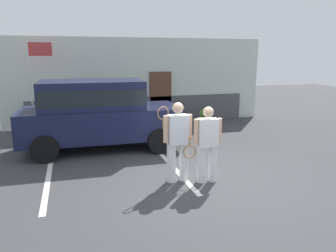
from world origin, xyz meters
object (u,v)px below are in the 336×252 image
object	(u,v)px
flag_pole	(35,71)
tennis_player_man	(178,141)
parked_suv	(98,111)
potted_plant_by_porch	(206,115)
tennis_player_woman	(207,144)

from	to	relation	value
flag_pole	tennis_player_man	bearing A→B (deg)	-58.95
parked_suv	tennis_player_man	xyz separation A→B (m)	(1.45, -3.12, -0.22)
potted_plant_by_porch	flag_pole	world-z (taller)	flag_pole
parked_suv	potted_plant_by_porch	distance (m)	4.98
parked_suv	flag_pole	distance (m)	3.17
parked_suv	potted_plant_by_porch	xyz separation A→B (m)	(4.42, 2.19, -0.75)
tennis_player_man	potted_plant_by_porch	distance (m)	6.10
tennis_player_woman	flag_pole	bearing A→B (deg)	-50.62
parked_suv	tennis_player_woman	distance (m)	3.94
tennis_player_woman	potted_plant_by_porch	distance (m)	6.03
parked_suv	tennis_player_man	world-z (taller)	parked_suv
potted_plant_by_porch	tennis_player_man	bearing A→B (deg)	-119.18
flag_pole	tennis_player_woman	bearing A→B (deg)	-55.56
parked_suv	potted_plant_by_porch	world-z (taller)	parked_suv
parked_suv	flag_pole	world-z (taller)	flag_pole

